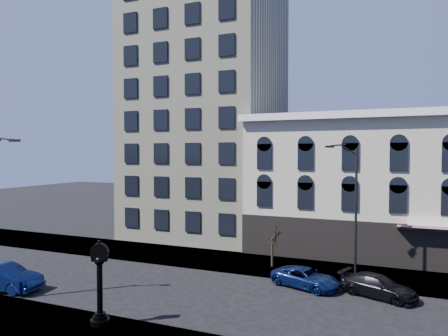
% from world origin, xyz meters
% --- Properties ---
extents(ground, '(160.00, 160.00, 0.00)m').
position_xyz_m(ground, '(0.00, 0.00, 0.00)').
color(ground, black).
rests_on(ground, ground).
extents(sidewalk_far, '(160.00, 6.00, 0.12)m').
position_xyz_m(sidewalk_far, '(0.00, 8.00, 0.06)').
color(sidewalk_far, gray).
rests_on(sidewalk_far, ground).
extents(cream_tower, '(15.90, 15.40, 42.50)m').
position_xyz_m(cream_tower, '(-6.11, 18.88, 19.32)').
color(cream_tower, beige).
rests_on(cream_tower, ground).
extents(victorian_row, '(22.60, 11.19, 12.50)m').
position_xyz_m(victorian_row, '(12.00, 15.89, 6.00)').
color(victorian_row, beige).
rests_on(victorian_row, ground).
extents(street_clock, '(1.00, 1.00, 4.43)m').
position_xyz_m(street_clock, '(-0.87, -6.18, 2.12)').
color(street_clock, black).
rests_on(street_clock, sidewalk_near).
extents(street_lamp_far, '(2.38, 1.25, 9.79)m').
position_xyz_m(street_lamp_far, '(10.33, 6.25, 7.51)').
color(street_lamp_far, black).
rests_on(street_lamp_far, sidewalk_far).
extents(bare_tree_far, '(2.12, 2.12, 3.64)m').
position_xyz_m(bare_tree_far, '(4.64, 7.65, 2.86)').
color(bare_tree_far, '#2D2416').
rests_on(bare_tree_far, sidewalk_far).
extents(car_near_b, '(5.33, 2.35, 1.70)m').
position_xyz_m(car_near_b, '(-10.48, -4.06, 0.85)').
color(car_near_b, '#0C194C').
rests_on(car_near_b, ground).
extents(car_far_a, '(5.10, 3.56, 1.29)m').
position_xyz_m(car_far_a, '(7.96, 3.99, 0.65)').
color(car_far_a, '#0C194C').
rests_on(car_far_a, ground).
extents(car_far_b, '(5.12, 3.46, 1.38)m').
position_xyz_m(car_far_b, '(12.53, 3.89, 0.69)').
color(car_far_b, black).
rests_on(car_far_b, ground).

